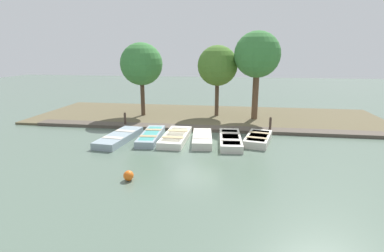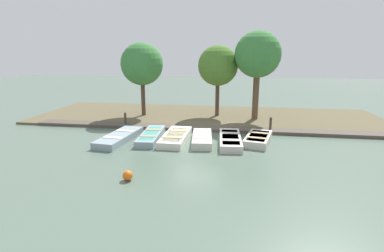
# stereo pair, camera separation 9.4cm
# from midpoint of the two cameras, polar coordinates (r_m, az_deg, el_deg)

# --- Properties ---
(ground_plane) EXTENTS (80.00, 80.00, 0.00)m
(ground_plane) POSITION_cam_midpoint_polar(r_m,az_deg,el_deg) (16.67, 1.11, -1.98)
(ground_plane) COLOR #566B5B
(shore_bank) EXTENTS (8.00, 24.00, 0.14)m
(shore_bank) POSITION_cam_midpoint_polar(r_m,az_deg,el_deg) (21.47, 2.92, 1.84)
(shore_bank) COLOR brown
(shore_bank) RESTS_ON ground_plane
(dock_walkway) EXTENTS (1.03, 20.76, 0.19)m
(dock_walkway) POSITION_cam_midpoint_polar(r_m,az_deg,el_deg) (18.04, 1.74, -0.44)
(dock_walkway) COLOR #51473D
(dock_walkway) RESTS_ON ground_plane
(rowboat_0) EXTENTS (3.70, 1.52, 0.37)m
(rowboat_0) POSITION_cam_midpoint_polar(r_m,az_deg,el_deg) (16.31, -13.50, -2.07)
(rowboat_0) COLOR #8C9EA8
(rowboat_0) RESTS_ON ground_plane
(rowboat_1) EXTENTS (3.51, 1.22, 0.37)m
(rowboat_1) POSITION_cam_midpoint_polar(r_m,az_deg,el_deg) (16.26, -7.63, -1.86)
(rowboat_1) COLOR #8C9EA8
(rowboat_1) RESTS_ON ground_plane
(rowboat_2) EXTENTS (3.47, 1.22, 0.37)m
(rowboat_2) POSITION_cam_midpoint_polar(r_m,az_deg,el_deg) (15.94, -2.97, -2.08)
(rowboat_2) COLOR silver
(rowboat_2) RESTS_ON ground_plane
(rowboat_3) EXTENTS (2.97, 1.28, 0.40)m
(rowboat_3) POSITION_cam_midpoint_polar(r_m,az_deg,el_deg) (15.56, 2.11, -2.40)
(rowboat_3) COLOR beige
(rowboat_3) RESTS_ON ground_plane
(rowboat_4) EXTENTS (3.46, 1.30, 0.38)m
(rowboat_4) POSITION_cam_midpoint_polar(r_m,az_deg,el_deg) (15.52, 7.46, -2.60)
(rowboat_4) COLOR beige
(rowboat_4) RESTS_ON ground_plane
(rowboat_5) EXTENTS (2.79, 1.66, 0.40)m
(rowboat_5) POSITION_cam_midpoint_polar(r_m,az_deg,el_deg) (15.91, 12.64, -2.38)
(rowboat_5) COLOR beige
(rowboat_5) RESTS_ON ground_plane
(mooring_post_near) EXTENTS (0.14, 0.14, 0.91)m
(mooring_post_near) POSITION_cam_midpoint_polar(r_m,az_deg,el_deg) (19.16, -12.44, 1.23)
(mooring_post_near) COLOR #47382D
(mooring_post_near) RESTS_ON ground_plane
(mooring_post_far) EXTENTS (0.14, 0.14, 0.91)m
(mooring_post_far) POSITION_cam_midpoint_polar(r_m,az_deg,el_deg) (17.98, 14.86, 0.25)
(mooring_post_far) COLOR #47382D
(mooring_post_far) RESTS_ON ground_plane
(buoy) EXTENTS (0.38, 0.38, 0.38)m
(buoy) POSITION_cam_midpoint_polar(r_m,az_deg,el_deg) (11.33, -11.91, -9.20)
(buoy) COLOR orange
(buoy) RESTS_ON ground_plane
(park_tree_far_left) EXTENTS (2.92, 2.92, 5.21)m
(park_tree_far_left) POSITION_cam_midpoint_polar(r_m,az_deg,el_deg) (21.41, -9.40, 11.52)
(park_tree_far_left) COLOR #4C3828
(park_tree_far_left) RESTS_ON ground_plane
(park_tree_left) EXTENTS (2.77, 2.77, 5.03)m
(park_tree_left) POSITION_cam_midpoint_polar(r_m,az_deg,el_deg) (21.09, 5.09, 11.33)
(park_tree_left) COLOR #4C3828
(park_tree_left) RESTS_ON ground_plane
(park_tree_center) EXTENTS (3.00, 3.00, 5.91)m
(park_tree_center) POSITION_cam_midpoint_polar(r_m,az_deg,el_deg) (20.35, 12.55, 13.02)
(park_tree_center) COLOR brown
(park_tree_center) RESTS_ON ground_plane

